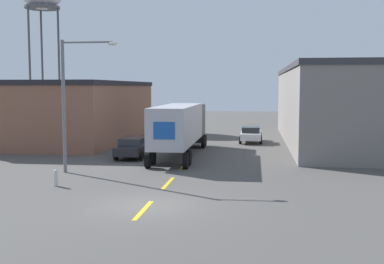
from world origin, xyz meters
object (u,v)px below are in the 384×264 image
object	(u,v)px
semi_truck	(181,125)
parked_car_left_far	(133,147)
parked_car_right_far	(251,134)
fire_hydrant	(55,178)
street_lamp	(71,95)

from	to	relation	value
semi_truck	parked_car_left_far	distance (m)	3.81
parked_car_left_far	parked_car_right_far	distance (m)	13.38
parked_car_left_far	fire_hydrant	world-z (taller)	parked_car_left_far
parked_car_right_far	street_lamp	world-z (taller)	street_lamp
semi_truck	street_lamp	xyz separation A→B (m)	(-5.18, -7.86, 2.29)
street_lamp	fire_hydrant	distance (m)	5.65
parked_car_left_far	parked_car_right_far	world-z (taller)	same
parked_car_left_far	parked_car_right_far	bearing A→B (deg)	52.57
street_lamp	fire_hydrant	xyz separation A→B (m)	(0.60, -3.82, -4.13)
parked_car_left_far	fire_hydrant	bearing A→B (deg)	-97.94
parked_car_right_far	fire_hydrant	distance (m)	22.87
street_lamp	parked_car_right_far	bearing A→B (deg)	59.10
fire_hydrant	parked_car_right_far	bearing A→B (deg)	65.32
street_lamp	fire_hydrant	size ratio (longest dim) A/B	9.04
parked_car_right_far	fire_hydrant	xyz separation A→B (m)	(-9.55, -20.78, -0.34)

